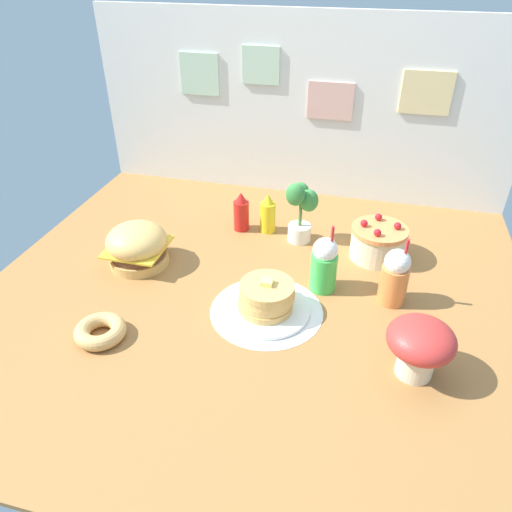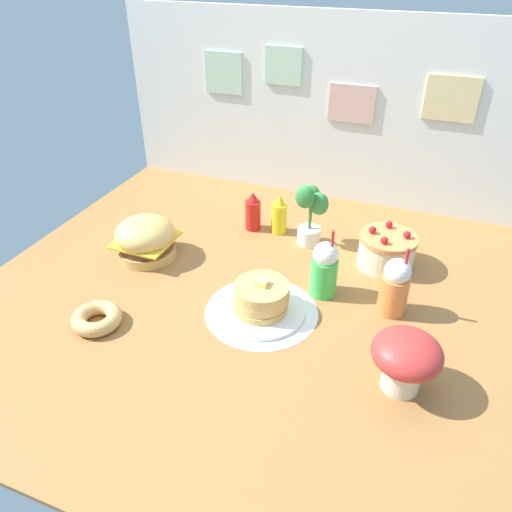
{
  "view_description": "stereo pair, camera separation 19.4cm",
  "coord_description": "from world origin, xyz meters",
  "px_view_note": "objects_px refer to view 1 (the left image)",
  "views": [
    {
      "loc": [
        0.4,
        -1.52,
        1.22
      ],
      "look_at": [
        0.0,
        0.05,
        0.15
      ],
      "focal_mm": 33.57,
      "sensor_mm": 36.0,
      "label": 1
    },
    {
      "loc": [
        0.59,
        -1.46,
        1.22
      ],
      "look_at": [
        0.0,
        0.05,
        0.15
      ],
      "focal_mm": 33.57,
      "sensor_mm": 36.0,
      "label": 2
    }
  ],
  "objects_px": {
    "pancake_stack": "(266,300)",
    "mustard_bottle": "(268,214)",
    "layer_cake": "(378,242)",
    "ketchup_bottle": "(241,212)",
    "donut_pink_glaze": "(100,331)",
    "mushroom_stool": "(420,344)",
    "orange_float_cup": "(395,277)",
    "burger": "(137,246)",
    "cream_soda_cup": "(324,264)",
    "potted_plant": "(301,209)"
  },
  "relations": [
    {
      "from": "pancake_stack",
      "to": "mustard_bottle",
      "type": "distance_m",
      "value": 0.63
    },
    {
      "from": "layer_cake",
      "to": "ketchup_bottle",
      "type": "xyz_separation_m",
      "value": [
        -0.67,
        0.09,
        0.02
      ]
    },
    {
      "from": "donut_pink_glaze",
      "to": "pancake_stack",
      "type": "bearing_deg",
      "value": 27.76
    },
    {
      "from": "mushroom_stool",
      "to": "orange_float_cup",
      "type": "bearing_deg",
      "value": 102.26
    },
    {
      "from": "ketchup_bottle",
      "to": "mushroom_stool",
      "type": "bearing_deg",
      "value": -43.66
    },
    {
      "from": "burger",
      "to": "mushroom_stool",
      "type": "height_order",
      "value": "mushroom_stool"
    },
    {
      "from": "burger",
      "to": "donut_pink_glaze",
      "type": "distance_m",
      "value": 0.49
    },
    {
      "from": "layer_cake",
      "to": "cream_soda_cup",
      "type": "distance_m",
      "value": 0.37
    },
    {
      "from": "orange_float_cup",
      "to": "potted_plant",
      "type": "bearing_deg",
      "value": 139.42
    },
    {
      "from": "burger",
      "to": "ketchup_bottle",
      "type": "xyz_separation_m",
      "value": [
        0.36,
        0.41,
        0.0
      ]
    },
    {
      "from": "mustard_bottle",
      "to": "potted_plant",
      "type": "height_order",
      "value": "potted_plant"
    },
    {
      "from": "ketchup_bottle",
      "to": "potted_plant",
      "type": "xyz_separation_m",
      "value": [
        0.3,
        -0.03,
        0.07
      ]
    },
    {
      "from": "mushroom_stool",
      "to": "potted_plant",
      "type": "bearing_deg",
      "value": 124.67
    },
    {
      "from": "ketchup_bottle",
      "to": "orange_float_cup",
      "type": "bearing_deg",
      "value": -28.77
    },
    {
      "from": "mustard_bottle",
      "to": "mushroom_stool",
      "type": "xyz_separation_m",
      "value": [
        0.7,
        -0.81,
        0.04
      ]
    },
    {
      "from": "burger",
      "to": "mustard_bottle",
      "type": "bearing_deg",
      "value": 40.7
    },
    {
      "from": "ketchup_bottle",
      "to": "cream_soda_cup",
      "type": "xyz_separation_m",
      "value": [
        0.46,
        -0.39,
        0.03
      ]
    },
    {
      "from": "burger",
      "to": "potted_plant",
      "type": "bearing_deg",
      "value": 29.84
    },
    {
      "from": "cream_soda_cup",
      "to": "orange_float_cup",
      "type": "xyz_separation_m",
      "value": [
        0.28,
        -0.02,
        0.0
      ]
    },
    {
      "from": "mustard_bottle",
      "to": "mushroom_stool",
      "type": "height_order",
      "value": "mushroom_stool"
    },
    {
      "from": "layer_cake",
      "to": "mustard_bottle",
      "type": "bearing_deg",
      "value": 168.73
    },
    {
      "from": "cream_soda_cup",
      "to": "orange_float_cup",
      "type": "relative_size",
      "value": 1.0
    },
    {
      "from": "burger",
      "to": "donut_pink_glaze",
      "type": "bearing_deg",
      "value": -80.76
    },
    {
      "from": "burger",
      "to": "potted_plant",
      "type": "distance_m",
      "value": 0.77
    },
    {
      "from": "pancake_stack",
      "to": "potted_plant",
      "type": "xyz_separation_m",
      "value": [
        0.03,
        0.57,
        0.11
      ]
    },
    {
      "from": "mustard_bottle",
      "to": "orange_float_cup",
      "type": "distance_m",
      "value": 0.75
    },
    {
      "from": "ketchup_bottle",
      "to": "mustard_bottle",
      "type": "xyz_separation_m",
      "value": [
        0.13,
        0.02,
        0.0
      ]
    },
    {
      "from": "ketchup_bottle",
      "to": "cream_soda_cup",
      "type": "distance_m",
      "value": 0.61
    },
    {
      "from": "cream_soda_cup",
      "to": "orange_float_cup",
      "type": "distance_m",
      "value": 0.28
    },
    {
      "from": "mustard_bottle",
      "to": "donut_pink_glaze",
      "type": "xyz_separation_m",
      "value": [
        -0.42,
        -0.91,
        -0.06
      ]
    },
    {
      "from": "mustard_bottle",
      "to": "orange_float_cup",
      "type": "xyz_separation_m",
      "value": [
        0.61,
        -0.43,
        0.03
      ]
    },
    {
      "from": "ketchup_bottle",
      "to": "cream_soda_cup",
      "type": "bearing_deg",
      "value": -40.21
    },
    {
      "from": "orange_float_cup",
      "to": "potted_plant",
      "type": "relative_size",
      "value": 0.98
    },
    {
      "from": "burger",
      "to": "orange_float_cup",
      "type": "xyz_separation_m",
      "value": [
        1.11,
        0.0,
        0.03
      ]
    },
    {
      "from": "donut_pink_glaze",
      "to": "mushroom_stool",
      "type": "distance_m",
      "value": 1.12
    },
    {
      "from": "cream_soda_cup",
      "to": "layer_cake",
      "type": "bearing_deg",
      "value": 55.11
    },
    {
      "from": "mustard_bottle",
      "to": "cream_soda_cup",
      "type": "bearing_deg",
      "value": -50.95
    },
    {
      "from": "mushroom_stool",
      "to": "donut_pink_glaze",
      "type": "bearing_deg",
      "value": -174.68
    },
    {
      "from": "burger",
      "to": "ketchup_bottle",
      "type": "distance_m",
      "value": 0.55
    },
    {
      "from": "potted_plant",
      "to": "cream_soda_cup",
      "type": "bearing_deg",
      "value": -65.91
    },
    {
      "from": "layer_cake",
      "to": "orange_float_cup",
      "type": "height_order",
      "value": "orange_float_cup"
    },
    {
      "from": "pancake_stack",
      "to": "ketchup_bottle",
      "type": "distance_m",
      "value": 0.66
    },
    {
      "from": "donut_pink_glaze",
      "to": "mushroom_stool",
      "type": "xyz_separation_m",
      "value": [
        1.11,
        0.1,
        0.1
      ]
    },
    {
      "from": "mushroom_stool",
      "to": "mustard_bottle",
      "type": "bearing_deg",
      "value": 130.77
    },
    {
      "from": "cream_soda_cup",
      "to": "pancake_stack",
      "type": "bearing_deg",
      "value": -132.68
    },
    {
      "from": "burger",
      "to": "cream_soda_cup",
      "type": "height_order",
      "value": "cream_soda_cup"
    },
    {
      "from": "pancake_stack",
      "to": "donut_pink_glaze",
      "type": "height_order",
      "value": "pancake_stack"
    },
    {
      "from": "layer_cake",
      "to": "donut_pink_glaze",
      "type": "height_order",
      "value": "layer_cake"
    },
    {
      "from": "potted_plant",
      "to": "mushroom_stool",
      "type": "relative_size",
      "value": 1.39
    },
    {
      "from": "mustard_bottle",
      "to": "pancake_stack",
      "type": "bearing_deg",
      "value": -77.31
    }
  ]
}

